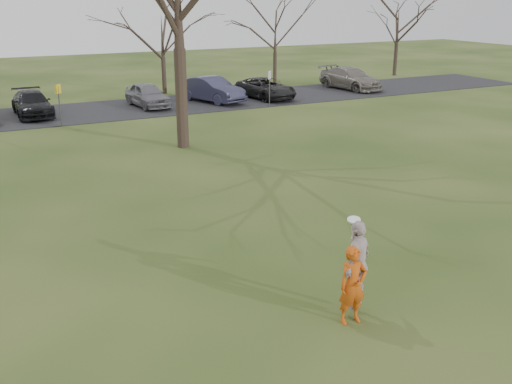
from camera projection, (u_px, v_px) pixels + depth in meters
ground at (343, 315)px, 12.28m from camera, size 120.00×120.00×0.00m
parking_strip at (89, 112)px, 33.42m from camera, size 62.00×6.50×0.04m
player_defender at (353, 285)px, 11.75m from camera, size 0.64×0.46×1.65m
car_3 at (32, 104)px, 32.12m from camera, size 1.88×4.52×1.31m
car_4 at (148, 95)px, 34.69m from camera, size 2.00×4.18×1.38m
car_5 at (212, 89)px, 36.26m from camera, size 3.05×4.87×1.51m
car_6 at (266, 88)px, 37.53m from camera, size 2.70×4.85×1.28m
car_7 at (350, 78)px, 41.22m from camera, size 2.73×5.31×1.47m
catching_play at (357, 264)px, 11.99m from camera, size 1.18×1.00×1.93m
sign_yellow at (59, 97)px, 29.58m from camera, size 0.35×0.35×2.08m
sign_white at (269, 82)px, 34.71m from camera, size 0.35×0.35×2.08m
small_tree_row at (135, 34)px, 38.35m from camera, size 55.00×5.90×8.50m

